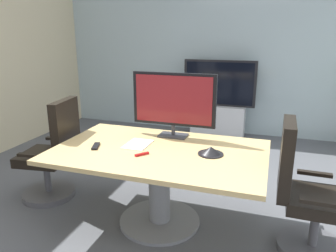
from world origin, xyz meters
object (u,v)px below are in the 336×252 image
at_px(conference_phone, 211,151).
at_px(remote_control, 96,146).
at_px(conference_table, 159,169).
at_px(tv_monitor, 174,101).
at_px(office_chair_left, 53,158).
at_px(wall_display_unit, 218,111).
at_px(office_chair_right, 305,199).

xyz_separation_m(conference_phone, remote_control, (-1.03, -0.15, -0.02)).
xyz_separation_m(conference_table, tv_monitor, (0.00, 0.41, 0.55)).
relative_size(conference_table, office_chair_left, 1.72).
xyz_separation_m(conference_table, wall_display_unit, (0.05, 2.80, -0.11)).
height_order(tv_monitor, remote_control, tv_monitor).
bearing_deg(office_chair_left, tv_monitor, 96.02).
relative_size(office_chair_left, wall_display_unit, 0.83).
height_order(office_chair_right, remote_control, office_chair_right).
bearing_deg(tv_monitor, remote_control, -137.10).
bearing_deg(remote_control, office_chair_left, 141.52).
height_order(office_chair_right, wall_display_unit, wall_display_unit).
distance_m(conference_table, conference_phone, 0.51).
distance_m(office_chair_right, wall_display_unit, 3.04).
bearing_deg(wall_display_unit, conference_phone, -81.70).
bearing_deg(conference_table, wall_display_unit, 88.88).
height_order(conference_table, conference_phone, conference_phone).
bearing_deg(office_chair_left, conference_table, 77.25).
xyz_separation_m(office_chair_left, remote_control, (0.67, -0.22, 0.29)).
distance_m(tv_monitor, conference_phone, 0.68).
bearing_deg(remote_control, office_chair_right, -16.04).
distance_m(office_chair_right, tv_monitor, 1.45).
bearing_deg(remote_control, conference_phone, -11.60).
bearing_deg(wall_display_unit, office_chair_right, -67.06).
distance_m(wall_display_unit, remote_control, 3.01).
relative_size(conference_table, tv_monitor, 2.24).
bearing_deg(office_chair_left, office_chair_right, 79.69).
bearing_deg(office_chair_right, office_chair_left, 88.45).
xyz_separation_m(tv_monitor, wall_display_unit, (0.05, 2.39, -0.65)).
distance_m(conference_table, office_chair_right, 1.24).
bearing_deg(office_chair_right, conference_phone, 88.75).
distance_m(office_chair_left, tv_monitor, 1.43).
relative_size(conference_table, wall_display_unit, 1.43).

